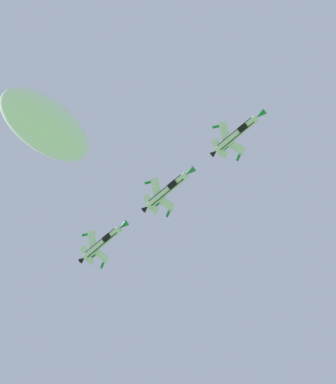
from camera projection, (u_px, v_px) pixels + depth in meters
The scene contains 4 objects.
cloud_low_wispy at pixel (45, 125), 271.75m from camera, with size 40.08×21.17×16.61m, color white.
fighter_jet_lead at pixel (237, 134), 160.00m from camera, with size 8.58×15.94×6.36m.
fighter_jet_left_wing at pixel (168, 190), 161.92m from camera, with size 8.23×15.94×6.79m.
fighter_jet_right_wing at pixel (103, 242), 170.60m from camera, with size 8.04×15.94×7.00m.
Camera 1 is at (-4.50, -2.19, 1.83)m, focal length 65.09 mm.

